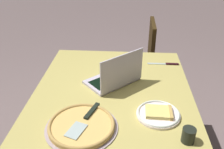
{
  "coord_description": "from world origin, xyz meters",
  "views": [
    {
      "loc": [
        -1.3,
        -0.08,
        1.61
      ],
      "look_at": [
        0.04,
        0.01,
        0.84
      ],
      "focal_mm": 39.59,
      "sensor_mm": 36.0,
      "label": 1
    }
  ],
  "objects_px": {
    "pizza_tray": "(82,125)",
    "laptop": "(115,77)",
    "dining_table": "(113,98)",
    "table_knife": "(166,64)",
    "drink_cup": "(189,135)",
    "chair_near": "(139,58)",
    "pizza_plate": "(159,114)"
  },
  "relations": [
    {
      "from": "dining_table",
      "to": "pizza_plate",
      "type": "distance_m",
      "value": 0.36
    },
    {
      "from": "dining_table",
      "to": "table_knife",
      "type": "xyz_separation_m",
      "value": [
        0.39,
        -0.38,
        0.06
      ]
    },
    {
      "from": "pizza_plate",
      "to": "pizza_tray",
      "type": "bearing_deg",
      "value": 107.28
    },
    {
      "from": "pizza_tray",
      "to": "pizza_plate",
      "type": "bearing_deg",
      "value": -72.72
    },
    {
      "from": "laptop",
      "to": "drink_cup",
      "type": "bearing_deg",
      "value": -142.93
    },
    {
      "from": "dining_table",
      "to": "pizza_tray",
      "type": "relative_size",
      "value": 3.18
    },
    {
      "from": "laptop",
      "to": "pizza_plate",
      "type": "xyz_separation_m",
      "value": [
        -0.31,
        -0.25,
        -0.04
      ]
    },
    {
      "from": "drink_cup",
      "to": "chair_near",
      "type": "bearing_deg",
      "value": 7.36
    },
    {
      "from": "laptop",
      "to": "pizza_plate",
      "type": "bearing_deg",
      "value": -140.94
    },
    {
      "from": "chair_near",
      "to": "table_knife",
      "type": "bearing_deg",
      "value": -163.34
    },
    {
      "from": "laptop",
      "to": "pizza_tray",
      "type": "distance_m",
      "value": 0.46
    },
    {
      "from": "drink_cup",
      "to": "pizza_plate",
      "type": "bearing_deg",
      "value": 33.43
    },
    {
      "from": "chair_near",
      "to": "laptop",
      "type": "bearing_deg",
      "value": 167.49
    },
    {
      "from": "dining_table",
      "to": "laptop",
      "type": "distance_m",
      "value": 0.14
    },
    {
      "from": "pizza_plate",
      "to": "pizza_tray",
      "type": "distance_m",
      "value": 0.42
    },
    {
      "from": "laptop",
      "to": "drink_cup",
      "type": "relative_size",
      "value": 5.15
    },
    {
      "from": "pizza_tray",
      "to": "chair_near",
      "type": "xyz_separation_m",
      "value": [
        1.33,
        -0.34,
        -0.25
      ]
    },
    {
      "from": "dining_table",
      "to": "table_knife",
      "type": "bearing_deg",
      "value": -44.76
    },
    {
      "from": "dining_table",
      "to": "pizza_tray",
      "type": "xyz_separation_m",
      "value": [
        -0.35,
        0.14,
        0.07
      ]
    },
    {
      "from": "dining_table",
      "to": "chair_near",
      "type": "xyz_separation_m",
      "value": [
        0.97,
        -0.21,
        -0.18
      ]
    },
    {
      "from": "laptop",
      "to": "chair_near",
      "type": "xyz_separation_m",
      "value": [
        0.89,
        -0.2,
        -0.29
      ]
    },
    {
      "from": "pizza_tray",
      "to": "drink_cup",
      "type": "bearing_deg",
      "value": -96.39
    },
    {
      "from": "table_knife",
      "to": "chair_near",
      "type": "height_order",
      "value": "chair_near"
    },
    {
      "from": "laptop",
      "to": "table_knife",
      "type": "xyz_separation_m",
      "value": [
        0.3,
        -0.37,
        -0.05
      ]
    },
    {
      "from": "pizza_tray",
      "to": "drink_cup",
      "type": "relative_size",
      "value": 4.92
    },
    {
      "from": "dining_table",
      "to": "laptop",
      "type": "bearing_deg",
      "value": -7.27
    },
    {
      "from": "pizza_tray",
      "to": "laptop",
      "type": "bearing_deg",
      "value": -18.51
    },
    {
      "from": "drink_cup",
      "to": "chair_near",
      "type": "xyz_separation_m",
      "value": [
        1.38,
        0.18,
        -0.28
      ]
    },
    {
      "from": "dining_table",
      "to": "laptop",
      "type": "relative_size",
      "value": 3.04
    },
    {
      "from": "pizza_plate",
      "to": "drink_cup",
      "type": "relative_size",
      "value": 3.14
    },
    {
      "from": "dining_table",
      "to": "drink_cup",
      "type": "relative_size",
      "value": 15.66
    },
    {
      "from": "table_knife",
      "to": "chair_near",
      "type": "relative_size",
      "value": 0.27
    }
  ]
}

